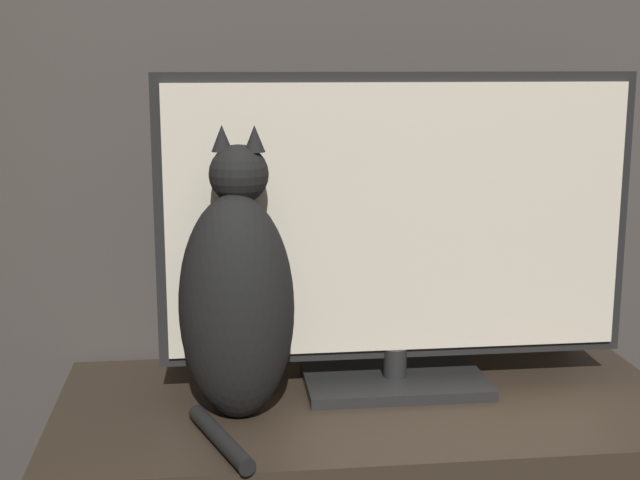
# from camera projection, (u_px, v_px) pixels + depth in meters

# --- Properties ---
(tv) EXTENTS (0.88, 0.20, 0.59)m
(tv) POSITION_uv_depth(u_px,v_px,m) (397.00, 233.00, 1.63)
(tv) COLOR black
(tv) RESTS_ON tv_stand
(cat) EXTENTS (0.24, 0.35, 0.50)m
(cat) POSITION_uv_depth(u_px,v_px,m) (237.00, 299.00, 1.51)
(cat) COLOR black
(cat) RESTS_ON tv_stand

